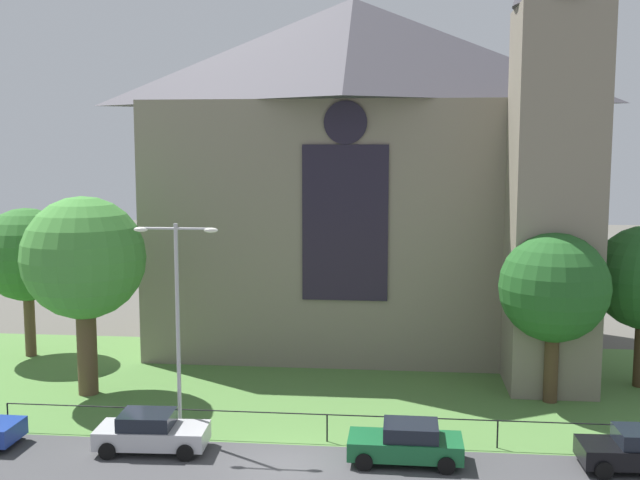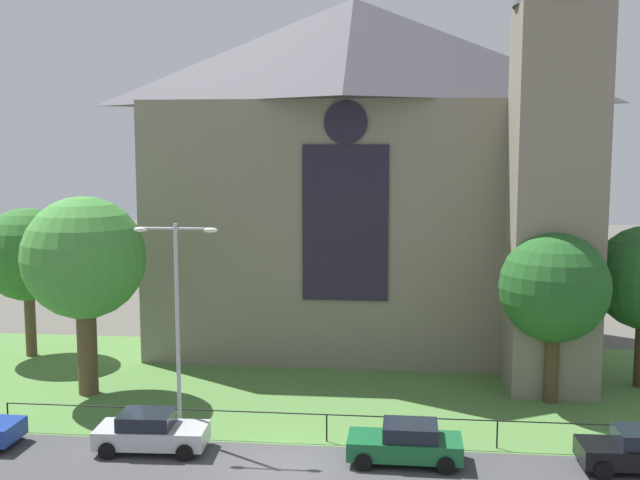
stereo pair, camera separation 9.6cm
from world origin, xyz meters
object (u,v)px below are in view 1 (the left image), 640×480
(parked_car_green, at_px, (406,443))
(parked_car_black, at_px, (640,450))
(church_building, at_px, (365,170))
(parked_car_silver, at_px, (151,432))
(tree_left_far, at_px, (27,255))
(tree_left_near, at_px, (84,259))
(streetlamp_near, at_px, (177,304))
(tree_right_near, at_px, (554,288))

(parked_car_green, xyz_separation_m, parked_car_black, (8.39, 0.18, 0.00))
(church_building, distance_m, parked_car_silver, 20.79)
(tree_left_far, xyz_separation_m, tree_left_near, (5.83, -6.06, 0.74))
(tree_left_near, distance_m, parked_car_silver, 9.95)
(church_building, height_order, parked_car_silver, church_building)
(tree_left_near, relative_size, parked_car_green, 2.22)
(tree_left_far, distance_m, parked_car_black, 31.98)
(parked_car_black, bearing_deg, parked_car_green, -0.45)
(tree_left_far, height_order, streetlamp_near, streetlamp_near)
(parked_car_green, distance_m, parked_car_black, 8.39)
(church_building, xyz_separation_m, parked_car_black, (10.72, -16.86, -9.53))
(tree_right_near, bearing_deg, tree_left_near, -177.25)
(tree_left_far, distance_m, parked_car_green, 24.69)
(church_building, height_order, parked_car_green, church_building)
(tree_left_far, height_order, parked_car_silver, tree_left_far)
(tree_left_far, xyz_separation_m, parked_car_green, (20.70, -12.52, -4.93))
(tree_right_near, xyz_separation_m, parked_car_silver, (-16.35, -7.39, -4.53))
(tree_right_near, bearing_deg, church_building, 133.14)
(tree_left_near, height_order, streetlamp_near, tree_left_near)
(parked_car_green, bearing_deg, tree_left_near, -23.04)
(streetlamp_near, height_order, parked_car_green, streetlamp_near)
(streetlamp_near, height_order, parked_car_black, streetlamp_near)
(parked_car_green, relative_size, parked_car_black, 0.99)
(streetlamp_near, relative_size, parked_car_black, 2.03)
(tree_right_near, distance_m, parked_car_green, 10.98)
(church_building, xyz_separation_m, parked_car_silver, (-7.40, -16.93, -9.53))
(tree_right_near, relative_size, parked_car_silver, 1.82)
(tree_left_near, bearing_deg, parked_car_silver, -51.07)
(church_building, relative_size, tree_left_far, 3.14)
(tree_left_near, distance_m, streetlamp_near, 7.66)
(tree_right_near, distance_m, parked_car_black, 8.79)
(parked_car_silver, height_order, parked_car_green, same)
(tree_right_near, distance_m, parked_car_silver, 18.50)
(church_building, bearing_deg, parked_car_green, -82.21)
(church_building, bearing_deg, tree_left_near, -139.85)
(church_building, height_order, tree_left_near, church_building)
(church_building, distance_m, tree_left_far, 19.47)
(tree_left_far, height_order, tree_left_near, tree_left_near)
(tree_left_far, height_order, parked_car_green, tree_left_far)
(tree_left_near, distance_m, parked_car_green, 17.18)
(streetlamp_near, bearing_deg, tree_left_near, 140.24)
(parked_car_green, bearing_deg, tree_left_far, -30.71)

